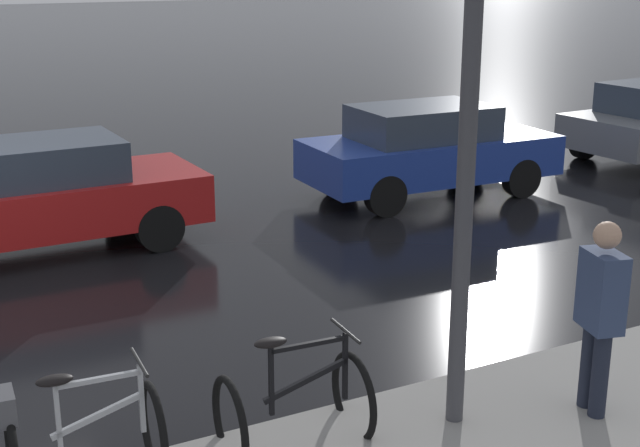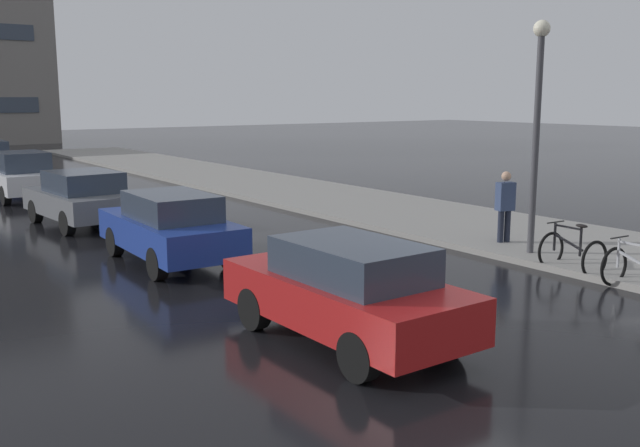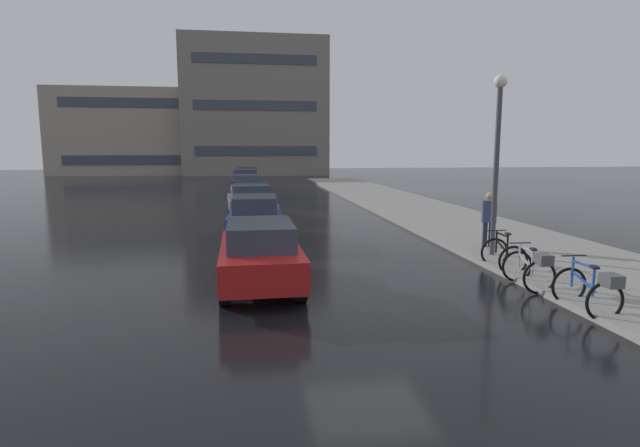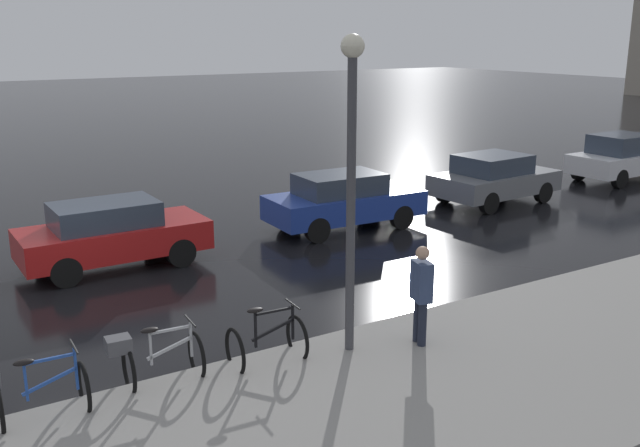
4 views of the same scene
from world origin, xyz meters
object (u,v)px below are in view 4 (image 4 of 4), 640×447
Objects in this scene: bicycle_nearest at (30,391)px; bicycle_third at (267,342)px; pedestrian at (421,293)px; car_blue at (344,200)px; streetlamp at (351,164)px; bicycle_second at (154,357)px; car_red at (112,234)px; car_white at (622,157)px; car_grey at (494,178)px.

bicycle_nearest is 3.41m from bicycle_third.
car_blue is at bearing 155.92° from pedestrian.
streetlamp is (0.36, 1.28, 2.71)m from bicycle_third.
bicycle_third reaches higher than bicycle_nearest.
car_blue is 2.34× the size of pedestrian.
bicycle_nearest is 1.03× the size of bicycle_second.
car_red is at bearing 169.61° from bicycle_second.
bicycle_nearest reaches higher than bicycle_second.
car_white is at bearing 112.83° from streetlamp.
car_white is at bearing 107.81° from bicycle_second.
bicycle_third is 0.29× the size of car_white.
bicycle_third is 2.56m from pedestrian.
streetlamp is at bearing 74.52° from bicycle_third.
car_grey is (-6.21, 10.95, 0.35)m from bicycle_third.
car_blue is 1.03× the size of car_grey.
car_grey is (-5.93, 12.64, 0.27)m from bicycle_second.
streetlamp reaches higher than pedestrian.
car_grey is at bearing 113.00° from bicycle_nearest.
car_blue is at bearing -88.85° from car_white.
pedestrian is (7.11, -14.81, 0.20)m from car_white.
pedestrian is (6.88, 2.99, 0.24)m from car_red.
bicycle_nearest is at bearing -95.71° from streetlamp.
bicycle_second is at bearing -99.17° from bicycle_third.
car_red is 11.57m from car_grey.
bicycle_third is 12.59m from car_grey.
streetlamp is (6.46, -4.16, 2.36)m from car_blue.
streetlamp reaches higher than bicycle_second.
car_white is 0.79× the size of streetlamp.
car_red is at bearing 155.10° from bicycle_nearest.
car_grey is at bearing 91.09° from car_blue.
pedestrian is at bearing -64.35° from car_white.
bicycle_second is at bearing -101.93° from streetlamp.
car_grey is at bearing 115.14° from bicycle_second.
car_white is (-0.24, 11.74, 0.04)m from car_blue.
car_grey is at bearing 129.13° from pedestrian.
car_blue is 7.53m from pedestrian.
car_white is (-0.13, 6.23, 0.05)m from car_grey.
bicycle_nearest is 5.40m from streetlamp.
car_red is 1.00× the size of car_grey.
car_blue reaches higher than bicycle_second.
bicycle_second is 1.18× the size of bicycle_third.
bicycle_nearest is 0.35× the size of car_white.
pedestrian reaches higher than car_white.
car_blue is at bearing 124.10° from bicycle_nearest.
car_blue is 1.05× the size of car_white.
car_red is (-5.99, 2.78, 0.28)m from bicycle_nearest.
car_red is (-5.83, 1.07, 0.28)m from bicycle_second.
bicycle_nearest is at bearing -67.00° from car_grey.
bicycle_second is 4.03m from streetlamp.
car_white is at bearing 91.21° from car_grey.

